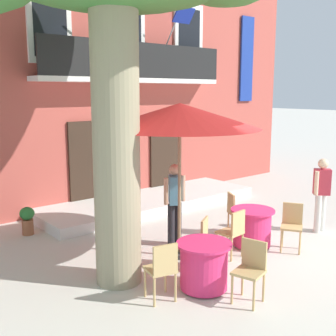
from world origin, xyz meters
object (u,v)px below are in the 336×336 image
cafe_table_middle (204,265)px  cafe_umbrella (180,117)px  cafe_chair_near_tree_1 (235,211)px  pedestrian_near_entrance (321,191)px  cafe_chair_middle_1 (162,268)px  cafe_chair_near_tree_2 (233,230)px  cafe_table_near_tree (252,227)px  ground_planter_left (27,219)px  cafe_chair_near_tree_0 (292,223)px  cafe_chair_middle_2 (251,267)px  pedestrian_mid_plaza (175,200)px  cafe_chair_middle_0 (210,241)px

cafe_table_middle → cafe_umbrella: size_ratio=0.30×
cafe_chair_near_tree_1 → pedestrian_near_entrance: pedestrian_near_entrance is taller
cafe_table_middle → cafe_chair_middle_1: (-0.75, 0.10, 0.14)m
cafe_chair_near_tree_2 → cafe_chair_near_tree_1: bearing=39.7°
pedestrian_near_entrance → cafe_table_middle: bearing=-174.7°
cafe_table_middle → cafe_chair_near_tree_1: bearing=31.4°
cafe_table_near_tree → ground_planter_left: bearing=131.9°
cafe_chair_near_tree_1 → ground_planter_left: bearing=140.6°
cafe_table_near_tree → cafe_chair_near_tree_1: (0.29, 0.70, 0.14)m
cafe_chair_near_tree_2 → cafe_chair_middle_1: same height
cafe_table_middle → cafe_umbrella: bearing=64.6°
cafe_chair_near_tree_0 → cafe_chair_near_tree_1: (-0.17, 1.30, 0.00)m
cafe_chair_near_tree_0 → cafe_chair_middle_2: bearing=-159.6°
pedestrian_near_entrance → cafe_table_near_tree: bearing=168.9°
cafe_chair_middle_1 → ground_planter_left: bearing=95.1°
ground_planter_left → cafe_table_middle: bearing=-75.3°
cafe_chair_near_tree_0 → cafe_chair_middle_1: bearing=-179.5°
cafe_chair_middle_1 → cafe_chair_middle_2: size_ratio=1.00×
cafe_table_middle → cafe_chair_near_tree_0: bearing=3.0°
cafe_chair_near_tree_0 → pedestrian_near_entrance: size_ratio=0.56×
cafe_chair_middle_1 → cafe_umbrella: size_ratio=0.31×
cafe_chair_near_tree_2 → ground_planter_left: cafe_chair_near_tree_2 is taller
cafe_chair_near_tree_1 → cafe_table_middle: cafe_chair_near_tree_1 is taller
cafe_umbrella → ground_planter_left: 4.14m
ground_planter_left → cafe_umbrella: bearing=-60.1°
cafe_chair_near_tree_0 → pedestrian_mid_plaza: pedestrian_mid_plaza is taller
cafe_table_near_tree → cafe_chair_near_tree_1: 0.77m
cafe_chair_middle_1 → ground_planter_left: (-0.37, 4.17, -0.18)m
cafe_chair_middle_0 → ground_planter_left: size_ratio=1.49×
cafe_table_near_tree → cafe_chair_near_tree_2: bearing=-168.2°
cafe_chair_middle_2 → pedestrian_near_entrance: (3.65, 1.07, 0.39)m
cafe_table_middle → ground_planter_left: bearing=104.7°
cafe_chair_near_tree_0 → cafe_chair_near_tree_2: same height
cafe_chair_middle_0 → pedestrian_mid_plaza: bearing=76.6°
ground_planter_left → cafe_chair_middle_0: bearing=-65.8°
cafe_chair_near_tree_0 → cafe_chair_middle_0: same height
cafe_chair_near_tree_1 → cafe_chair_near_tree_2: (-1.03, -0.85, 0.00)m
cafe_chair_near_tree_0 → pedestrian_mid_plaza: (-1.61, 1.63, 0.41)m
cafe_chair_near_tree_2 → cafe_umbrella: bearing=135.6°
cafe_chair_near_tree_1 → ground_planter_left: cafe_chair_near_tree_1 is taller
cafe_chair_near_tree_2 → cafe_chair_middle_2: bearing=-129.4°
cafe_table_middle → cafe_table_near_tree: bearing=19.6°
cafe_chair_near_tree_1 → cafe_chair_near_tree_2: bearing=-140.3°
cafe_chair_near_tree_1 → ground_planter_left: (-3.46, 2.85, -0.18)m
cafe_chair_middle_0 → cafe_chair_middle_1: same height
cafe_table_near_tree → pedestrian_mid_plaza: pedestrian_mid_plaza is taller
cafe_table_near_tree → pedestrian_near_entrance: pedestrian_near_entrance is taller
cafe_table_middle → cafe_chair_middle_0: size_ratio=0.95×
cafe_chair_middle_2 → pedestrian_mid_plaza: size_ratio=0.55×
cafe_chair_middle_0 → pedestrian_near_entrance: pedestrian_near_entrance is taller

